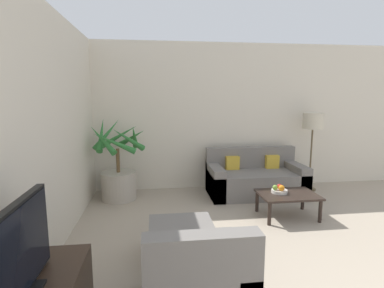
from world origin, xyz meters
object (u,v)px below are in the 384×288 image
object	(u,v)px
floor_lamp	(313,124)
ottoman	(181,240)
coffee_table	(288,197)
potted_palm	(119,173)
fruit_bowl	(279,191)
sofa_loveseat	(255,179)
armchair	(196,284)
apple_green	(275,187)
orange_fruit	(282,188)
apple_red	(279,186)
television	(19,252)

from	to	relation	value
floor_lamp	ottoman	size ratio (longest dim) A/B	2.11
floor_lamp	coffee_table	xyz separation A→B (m)	(-0.97, -1.16, -0.93)
potted_palm	fruit_bowl	xyz separation A→B (m)	(2.39, -1.03, -0.08)
sofa_loveseat	armchair	xyz separation A→B (m)	(-1.46, -2.85, -0.01)
potted_palm	armchair	size ratio (longest dim) A/B	1.63
armchair	ottoman	distance (m)	0.90
coffee_table	apple_green	size ratio (longest dim) A/B	10.97
floor_lamp	orange_fruit	xyz separation A→B (m)	(-1.07, -1.16, -0.79)
coffee_table	apple_red	world-z (taller)	apple_red
floor_lamp	apple_red	xyz separation A→B (m)	(-1.06, -1.08, -0.80)
apple_red	armchair	xyz separation A→B (m)	(-1.50, -1.89, -0.16)
floor_lamp	ottoman	distance (m)	3.48
potted_palm	orange_fruit	xyz separation A→B (m)	(2.40, -1.08, -0.02)
orange_fruit	armchair	world-z (taller)	armchair
television	armchair	bearing A→B (deg)	20.24
potted_palm	ottoman	distance (m)	2.19
fruit_bowl	television	bearing A→B (deg)	-138.75
television	sofa_loveseat	world-z (taller)	television
sofa_loveseat	coffee_table	size ratio (longest dim) A/B	2.02
apple_green	orange_fruit	distance (m)	0.09
sofa_loveseat	fruit_bowl	world-z (taller)	sofa_loveseat
coffee_table	fruit_bowl	world-z (taller)	fruit_bowl
apple_red	armchair	size ratio (longest dim) A/B	0.09
potted_palm	apple_red	bearing A→B (deg)	-22.45
sofa_loveseat	floor_lamp	distance (m)	1.46
fruit_bowl	sofa_loveseat	bearing A→B (deg)	90.97
potted_palm	ottoman	bearing A→B (deg)	-66.30
apple_green	ottoman	bearing A→B (deg)	-146.61
television	fruit_bowl	world-z (taller)	television
potted_palm	ottoman	size ratio (longest dim) A/B	2.04
sofa_loveseat	coffee_table	xyz separation A→B (m)	(0.12, -1.05, 0.03)
ottoman	television	bearing A→B (deg)	-129.13
armchair	orange_fruit	bearing A→B (deg)	50.45
floor_lamp	orange_fruit	size ratio (longest dim) A/B	16.86
fruit_bowl	ottoman	xyz separation A→B (m)	(-1.52, -0.96, -0.17)
potted_palm	ottoman	xyz separation A→B (m)	(0.87, -1.99, -0.25)
television	coffee_table	bearing A→B (deg)	39.43
fruit_bowl	apple_green	distance (m)	0.09
floor_lamp	apple_green	world-z (taller)	floor_lamp
sofa_loveseat	armchair	world-z (taller)	armchair
coffee_table	armchair	xyz separation A→B (m)	(-1.59, -1.80, -0.03)
orange_fruit	ottoman	xyz separation A→B (m)	(-1.52, -0.91, -0.24)
sofa_loveseat	apple_green	xyz separation A→B (m)	(-0.05, -1.00, 0.16)
floor_lamp	ottoman	world-z (taller)	floor_lamp
potted_palm	apple_red	xyz separation A→B (m)	(2.41, -0.99, -0.02)
floor_lamp	apple_red	distance (m)	1.71
potted_palm	apple_red	size ratio (longest dim) A/B	18.79
television	coffee_table	distance (m)	3.51
ottoman	apple_red	bearing A→B (deg)	33.01
floor_lamp	television	bearing A→B (deg)	-137.30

